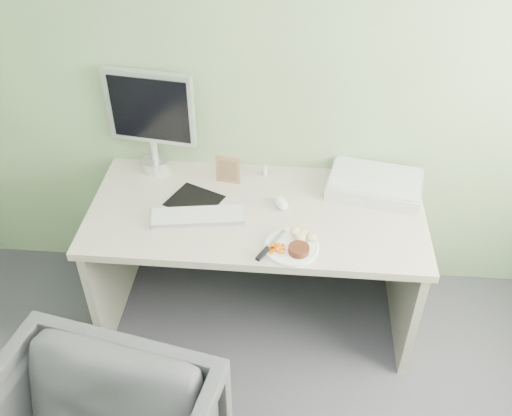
# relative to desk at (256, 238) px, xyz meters

# --- Properties ---
(wall_back) EXTENTS (3.50, 0.00, 3.50)m
(wall_back) POSITION_rel_desk_xyz_m (0.00, 0.38, 0.80)
(wall_back) COLOR #80A271
(wall_back) RESTS_ON floor
(desk) EXTENTS (1.60, 0.75, 0.73)m
(desk) POSITION_rel_desk_xyz_m (0.00, 0.00, 0.00)
(desk) COLOR #C2B3A2
(desk) RESTS_ON floor
(plate) EXTENTS (0.24, 0.24, 0.01)m
(plate) POSITION_rel_desk_xyz_m (0.18, -0.25, 0.19)
(plate) COLOR white
(plate) RESTS_ON desk
(steak) EXTENTS (0.10, 0.10, 0.03)m
(steak) POSITION_rel_desk_xyz_m (0.21, -0.29, 0.21)
(steak) COLOR black
(steak) RESTS_ON plate
(potato_pile) EXTENTS (0.12, 0.10, 0.05)m
(potato_pile) POSITION_rel_desk_xyz_m (0.22, -0.21, 0.22)
(potato_pile) COLOR tan
(potato_pile) RESTS_ON plate
(carrot_heap) EXTENTS (0.07, 0.06, 0.04)m
(carrot_heap) POSITION_rel_desk_xyz_m (0.12, -0.29, 0.21)
(carrot_heap) COLOR orange
(carrot_heap) RESTS_ON plate
(steak_knife) EXTENTS (0.12, 0.21, 0.02)m
(steak_knife) POSITION_rel_desk_xyz_m (0.07, -0.29, 0.21)
(steak_knife) COLOR silver
(steak_knife) RESTS_ON plate
(mousepad) EXTENTS (0.30, 0.29, 0.00)m
(mousepad) POSITION_rel_desk_xyz_m (-0.31, 0.04, 0.18)
(mousepad) COLOR black
(mousepad) RESTS_ON desk
(keyboard) EXTENTS (0.44, 0.19, 0.02)m
(keyboard) POSITION_rel_desk_xyz_m (-0.27, -0.09, 0.20)
(keyboard) COLOR white
(keyboard) RESTS_ON desk
(computer_mouse) EXTENTS (0.09, 0.12, 0.04)m
(computer_mouse) POSITION_rel_desk_xyz_m (0.12, 0.04, 0.20)
(computer_mouse) COLOR white
(computer_mouse) RESTS_ON desk
(photo_frame) EXTENTS (0.12, 0.03, 0.15)m
(photo_frame) POSITION_rel_desk_xyz_m (-0.16, 0.21, 0.26)
(photo_frame) COLOR olive
(photo_frame) RESTS_ON desk
(eyedrop_bottle) EXTENTS (0.02, 0.02, 0.07)m
(eyedrop_bottle) POSITION_rel_desk_xyz_m (0.02, 0.29, 0.22)
(eyedrop_bottle) COLOR white
(eyedrop_bottle) RESTS_ON desk
(scanner) EXTENTS (0.50, 0.38, 0.07)m
(scanner) POSITION_rel_desk_xyz_m (0.57, 0.20, 0.22)
(scanner) COLOR silver
(scanner) RESTS_ON desk
(monitor) EXTENTS (0.45, 0.15, 0.54)m
(monitor) POSITION_rel_desk_xyz_m (-0.55, 0.31, 0.49)
(monitor) COLOR silver
(monitor) RESTS_ON desk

